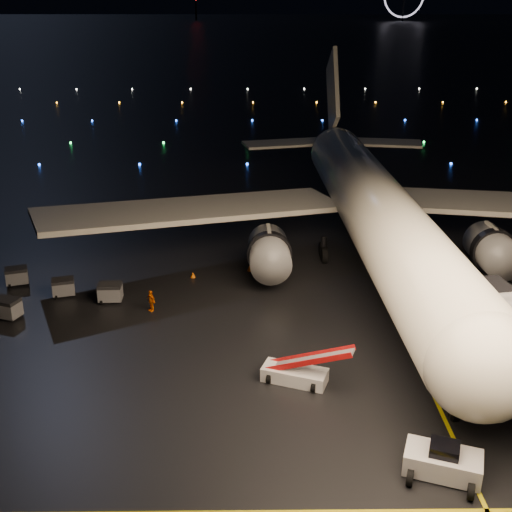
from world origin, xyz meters
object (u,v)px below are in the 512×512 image
object	(u,v)px
belt_loader	(295,361)
baggage_cart_3	(7,308)
baggage_cart_0	(110,293)
baggage_cart_1	(63,287)
baggage_cart_2	(17,276)
airliner	(371,165)
pushback_tug	(443,459)
crew_c	(151,301)

from	to	relation	value
belt_loader	baggage_cart_3	xyz separation A→B (m)	(-22.46, 9.43, -0.69)
baggage_cart_0	baggage_cart_1	bearing A→B (deg)	162.81
belt_loader	baggage_cart_2	distance (m)	28.71
airliner	baggage_cart_1	xyz separation A→B (m)	(-27.77, -9.93, -8.29)
baggage_cart_0	baggage_cart_3	bearing A→B (deg)	-160.90
pushback_tug	belt_loader	xyz separation A→B (m)	(-7.39, 9.10, 0.57)
belt_loader	crew_c	distance (m)	15.35
baggage_cart_3	baggage_cart_0	bearing A→B (deg)	41.55
pushback_tug	baggage_cart_2	world-z (taller)	pushback_tug
crew_c	airliner	bearing A→B (deg)	79.64
baggage_cart_1	baggage_cart_3	size ratio (longest dim) A/B	0.93
crew_c	baggage_cart_3	distance (m)	11.41
belt_loader	baggage_cart_1	xyz separation A→B (m)	(-19.07, 13.53, -0.75)
pushback_tug	baggage_cart_0	distance (m)	30.86
pushback_tug	crew_c	distance (m)	27.01
belt_loader	crew_c	world-z (taller)	belt_loader
airliner	baggage_cart_2	xyz separation A→B (m)	(-32.58, -7.53, -8.27)
belt_loader	baggage_cart_1	bearing A→B (deg)	164.92
baggage_cart_0	crew_c	bearing A→B (deg)	-27.42
belt_loader	baggage_cart_0	xyz separation A→B (m)	(-14.79, 12.35, -0.71)
airliner	baggage_cart_1	world-z (taller)	airliner
airliner	baggage_cart_3	xyz separation A→B (m)	(-31.16, -14.03, -8.23)
baggage_cart_1	baggage_cart_2	xyz separation A→B (m)	(-4.81, 2.40, 0.02)
baggage_cart_0	baggage_cart_1	world-z (taller)	baggage_cart_0
baggage_cart_1	baggage_cart_3	world-z (taller)	baggage_cart_3
airliner	belt_loader	distance (m)	26.13
baggage_cart_1	baggage_cart_3	xyz separation A→B (m)	(-3.39, -4.10, 0.06)
airliner	baggage_cart_3	world-z (taller)	airliner
baggage_cart_3	pushback_tug	bearing A→B (deg)	-11.16
pushback_tug	baggage_cart_3	bearing A→B (deg)	168.12
baggage_cart_2	pushback_tug	bearing A→B (deg)	-56.94
crew_c	baggage_cart_1	size ratio (longest dim) A/B	0.99
airliner	baggage_cart_2	distance (m)	34.45
crew_c	baggage_cart_0	world-z (taller)	crew_c
airliner	baggage_cart_0	xyz separation A→B (m)	(-23.49, -11.11, -8.25)
belt_loader	baggage_cart_3	size ratio (longest dim) A/B	3.20
baggage_cart_2	airliner	bearing A→B (deg)	-5.24
airliner	crew_c	bearing A→B (deg)	-148.55
baggage_cart_0	baggage_cart_1	size ratio (longest dim) A/B	1.05
belt_loader	baggage_cart_2	xyz separation A→B (m)	(-23.88, 15.93, -0.73)
pushback_tug	crew_c	size ratio (longest dim) A/B	2.22
pushback_tug	baggage_cart_3	world-z (taller)	pushback_tug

